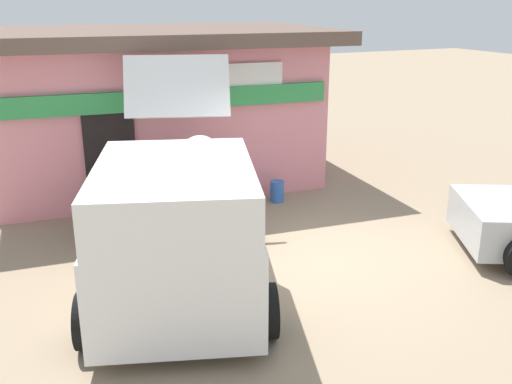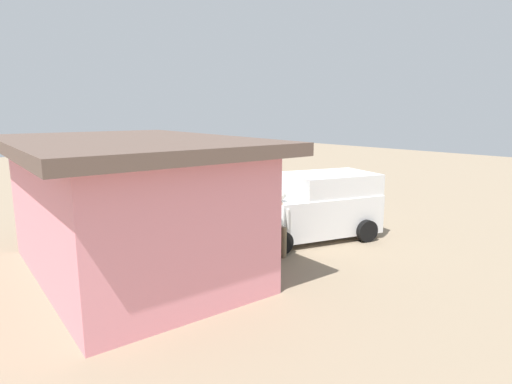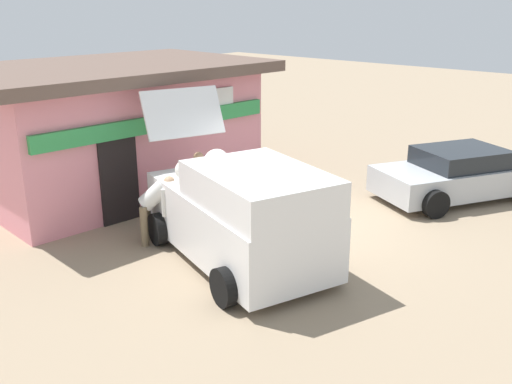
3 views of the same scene
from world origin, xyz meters
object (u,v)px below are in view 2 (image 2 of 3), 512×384
object	(u,v)px
delivery_van	(312,206)
customer_bending	(278,224)
storefront_bar	(130,204)
paint_bucket	(186,228)
unloaded_banana_pile	(202,246)
vendor_standing	(244,213)
parked_sedan	(225,186)

from	to	relation	value
delivery_van	customer_bending	distance (m)	1.96
storefront_bar	paint_bucket	bearing A→B (deg)	-56.43
delivery_van	customer_bending	xyz separation A→B (m)	(-0.47, 1.90, -0.12)
unloaded_banana_pile	delivery_van	bearing A→B (deg)	-107.83
delivery_van	paint_bucket	size ratio (longest dim) A/B	11.91
vendor_standing	unloaded_banana_pile	world-z (taller)	vendor_standing
paint_bucket	parked_sedan	bearing A→B (deg)	-50.77
paint_bucket	customer_bending	bearing A→B (deg)	-166.14
storefront_bar	customer_bending	size ratio (longest dim) A/B	5.43
unloaded_banana_pile	paint_bucket	xyz separation A→B (m)	(1.73, -0.59, 0.02)
delivery_van	paint_bucket	bearing A→B (deg)	44.07
unloaded_banana_pile	paint_bucket	distance (m)	1.83
customer_bending	unloaded_banana_pile	size ratio (longest dim) A/B	1.61
parked_sedan	paint_bucket	size ratio (longest dim) A/B	10.74
vendor_standing	paint_bucket	xyz separation A→B (m)	(1.95, 0.71, -0.72)
unloaded_banana_pile	storefront_bar	bearing A→B (deg)	89.44
delivery_van	parked_sedan	xyz separation A→B (m)	(6.22, -1.49, -0.37)
customer_bending	unloaded_banana_pile	world-z (taller)	customer_bending
parked_sedan	paint_bucket	xyz separation A→B (m)	(-3.43, 4.20, -0.39)
vendor_standing	customer_bending	bearing A→B (deg)	-175.97
vendor_standing	customer_bending	size ratio (longest dim) A/B	1.15
delivery_van	customer_bending	bearing A→B (deg)	103.85
parked_sedan	unloaded_banana_pile	distance (m)	7.05
delivery_van	unloaded_banana_pile	bearing A→B (deg)	72.17
delivery_van	storefront_bar	bearing A→B (deg)	78.45
storefront_bar	parked_sedan	size ratio (longest dim) A/B	1.70
delivery_van	unloaded_banana_pile	distance (m)	3.55
vendor_standing	paint_bucket	size ratio (longest dim) A/B	3.87
parked_sedan	vendor_standing	xyz separation A→B (m)	(-5.38, 3.49, 0.33)
parked_sedan	storefront_bar	bearing A→B (deg)	127.17
storefront_bar	parked_sedan	distance (m)	8.57
unloaded_banana_pile	customer_bending	bearing A→B (deg)	-137.55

